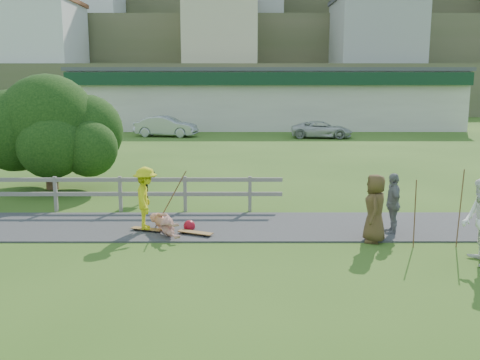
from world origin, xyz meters
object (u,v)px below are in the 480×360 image
at_px(spectator_b, 393,204).
at_px(bbq, 147,187).
at_px(skater_rider, 146,202).
at_px(car_silver, 166,126).
at_px(tree, 50,147).
at_px(car_white, 322,130).
at_px(skater_fallen, 165,224).
at_px(spectator_c, 375,208).

relative_size(spectator_b, bbq, 1.62).
xyz_separation_m(skater_rider, car_silver, (-2.89, 25.40, -0.09)).
xyz_separation_m(spectator_b, tree, (-11.04, 6.03, 0.77)).
bearing_deg(spectator_b, bbq, -116.56).
bearing_deg(car_white, skater_rider, 168.67).
xyz_separation_m(skater_fallen, bbq, (-1.15, 3.95, 0.20)).
bearing_deg(bbq, car_silver, 109.38).
xyz_separation_m(car_silver, car_white, (11.28, -0.98, -0.14)).
bearing_deg(spectator_c, spectator_b, 150.47).
bearing_deg(skater_rider, bbq, 1.42).
bearing_deg(car_silver, bbq, -163.38).
bearing_deg(spectator_b, car_silver, -158.07).
height_order(skater_rider, tree, tree).
height_order(spectator_b, tree, tree).
height_order(spectator_c, bbq, spectator_c).
bearing_deg(skater_rider, spectator_b, -99.43).
relative_size(skater_rider, car_silver, 0.37).
bearing_deg(tree, bbq, -29.27).
relative_size(skater_fallen, car_white, 0.38).
bearing_deg(car_white, tree, 152.72).
bearing_deg(skater_fallen, skater_rider, 127.23).
distance_m(skater_rider, tree, 7.47).
height_order(spectator_c, car_silver, spectator_c).
xyz_separation_m(car_silver, bbq, (2.27, -21.71, -0.24)).
bearing_deg(bbq, skater_fallen, -60.31).
xyz_separation_m(skater_rider, spectator_c, (5.85, -0.86, 0.03)).
xyz_separation_m(skater_fallen, tree, (-5.07, 6.15, 1.28)).
height_order(car_white, bbq, car_white).
height_order(skater_fallen, spectator_b, spectator_b).
bearing_deg(skater_rider, car_silver, -1.65).
distance_m(spectator_b, bbq, 8.09).
bearing_deg(car_white, car_silver, 92.65).
xyz_separation_m(spectator_b, bbq, (-7.12, 3.83, -0.31)).
height_order(spectator_b, car_silver, spectator_b).
height_order(skater_rider, bbq, skater_rider).
xyz_separation_m(skater_rider, spectator_b, (6.50, -0.14, -0.02)).
distance_m(tree, bbq, 4.62).
xyz_separation_m(skater_fallen, spectator_b, (5.97, 0.12, 0.51)).
bearing_deg(tree, skater_fallen, -50.47).
bearing_deg(bbq, spectator_c, -21.73).
height_order(car_white, tree, tree).
xyz_separation_m(skater_rider, bbq, (-0.62, 3.69, -0.33)).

